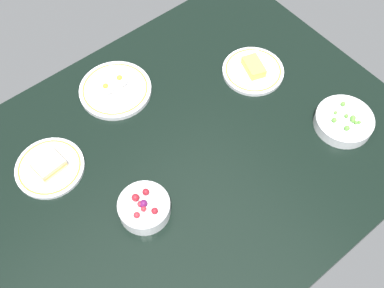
% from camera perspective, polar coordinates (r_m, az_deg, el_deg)
% --- Properties ---
extents(dining_table, '(1.25, 0.99, 0.04)m').
position_cam_1_polar(dining_table, '(1.39, 0.00, -0.87)').
color(dining_table, black).
rests_on(dining_table, ground).
extents(plate_sandwich, '(0.19, 0.19, 0.04)m').
position_cam_1_polar(plate_sandwich, '(1.39, -16.87, -2.63)').
color(plate_sandwich, silver).
rests_on(plate_sandwich, dining_table).
extents(plate_cheese, '(0.20, 0.20, 0.04)m').
position_cam_1_polar(plate_cheese, '(1.54, 7.41, 8.85)').
color(plate_cheese, silver).
rests_on(plate_cheese, dining_table).
extents(plate_eggs, '(0.23, 0.23, 0.05)m').
position_cam_1_polar(plate_eggs, '(1.50, -9.28, 6.58)').
color(plate_eggs, silver).
rests_on(plate_eggs, dining_table).
extents(bowl_berries, '(0.14, 0.14, 0.07)m').
position_cam_1_polar(bowl_berries, '(1.26, -5.80, -7.63)').
color(bowl_berries, silver).
rests_on(bowl_berries, dining_table).
extents(bowl_peas, '(0.17, 0.17, 0.05)m').
position_cam_1_polar(bowl_peas, '(1.47, 17.90, 2.67)').
color(bowl_peas, silver).
rests_on(bowl_peas, dining_table).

